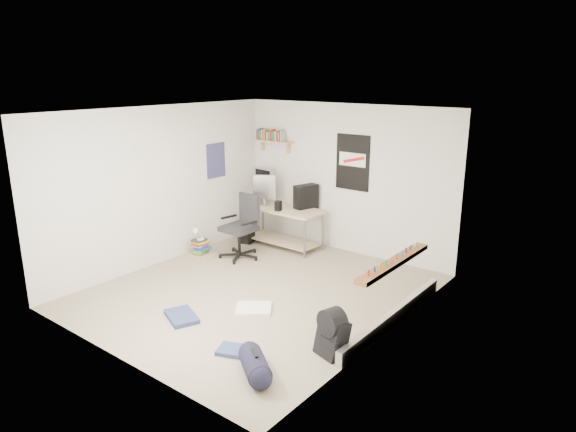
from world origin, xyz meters
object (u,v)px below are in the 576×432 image
Objects in this scene: backpack at (332,338)px; duffel_bag at (255,363)px; desk at (283,226)px; office_chair at (239,229)px; book_stack at (201,246)px.

backpack is 0.90× the size of duffel_bag.
backpack reaches higher than duffel_bag.
desk is 0.93m from office_chair.
office_chair is 2.34× the size of book_stack.
desk is at bearing 86.76° from office_chair.
office_chair is at bearing 167.64° from backpack.
duffel_bag is (2.31, -3.34, -0.22)m from desk.
duffel_bag is at bearing -75.06° from desk.
backpack is (2.89, -1.61, -0.29)m from office_chair.
office_chair is at bearing 170.96° from duffel_bag.
duffel_bag is (2.50, -2.44, -0.35)m from office_chair.
desk is 3.27× the size of book_stack.
desk is 4.07m from duffel_bag.
duffel_bag is at bearing -35.07° from office_chair.
desk is at bearing 153.75° from backpack.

